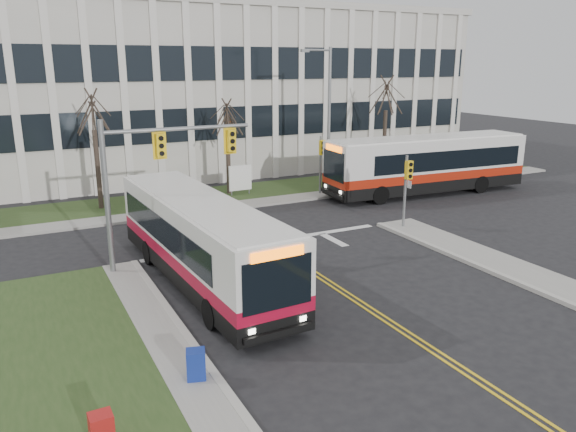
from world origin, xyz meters
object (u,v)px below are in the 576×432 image
Objects in this scene: streetlight at (327,112)px; directory_sign at (240,178)px; newspaper_box_blue at (196,367)px; bus_main at (201,242)px; bus_cross at (426,166)px.

streetlight reaches higher than directory_sign.
directory_sign is 21.62m from newspaper_box_blue.
directory_sign is at bearing 59.02° from bus_main.
streetlight is 0.76× the size of bus_main.
streetlight is at bearing -13.23° from directory_sign.
directory_sign is at bearing -109.18° from bus_cross.
newspaper_box_blue is (-20.38, -14.83, -1.33)m from bus_cross.
directory_sign is 14.48m from bus_main.
bus_main is 0.90× the size of bus_cross.
bus_cross is 14.27× the size of newspaper_box_blue.
streetlight is 7.32m from bus_cross.
directory_sign is 0.16× the size of bus_main.
bus_main is 19.67m from bus_cross.
newspaper_box_blue is at bearing -112.71° from bus_main.
streetlight reaches higher than bus_main.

